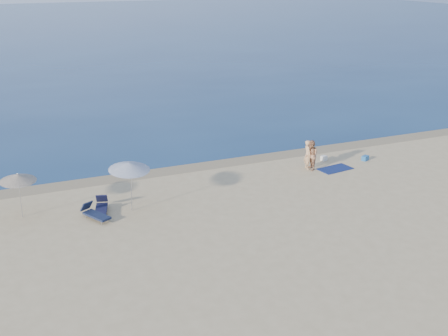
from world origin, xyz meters
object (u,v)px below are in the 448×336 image
Objects in this scene: person_right at (311,155)px; umbrella_near at (129,166)px; blue_cooler at (365,158)px; person_left at (308,155)px.

umbrella_near reaches higher than person_right.
person_right is 4.26× the size of blue_cooler.
person_left is at bearing 155.91° from blue_cooler.
person_right is at bearing -150.41° from person_left.
person_left is 11.24m from umbrella_near.
person_left is 0.26m from person_right.
person_right reaches higher than person_left.
umbrella_near is at bearing 163.64° from blue_cooler.
blue_cooler is at bearing -9.27° from umbrella_near.
blue_cooler is at bearing 101.98° from person_right.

